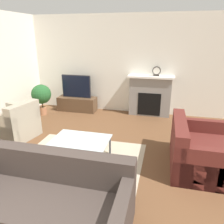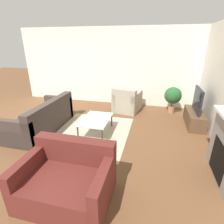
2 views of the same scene
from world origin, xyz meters
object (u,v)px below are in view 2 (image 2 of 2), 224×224
Objects in this scene: tv at (198,100)px; couch_sectional at (43,119)px; armchair_by_window at (127,102)px; coffee_table at (96,120)px; couch_loveseat at (68,181)px; potted_plant at (173,96)px.

tv is 4.19m from couch_sectional.
armchair_by_window is at bearing 134.32° from couch_sectional.
armchair_by_window is (-0.65, -2.02, -0.44)m from tv.
armchair_by_window is 1.02× the size of coffee_table.
coffee_table is (1.75, -0.51, 0.06)m from armchair_by_window.
couch_loveseat is 2.02m from coffee_table.
couch_loveseat is at bearing -23.96° from potted_plant.
couch_sectional is 1.96× the size of coffee_table.
tv reaches higher than coffee_table.
tv is at bearing 113.61° from coffee_table.
couch_sectional is at bearing -84.25° from coffee_table.
potted_plant reaches higher than couch_loveseat.
potted_plant reaches higher than armchair_by_window.
armchair_by_window is at bearing -83.20° from potted_plant.
tv reaches higher than couch_loveseat.
tv is at bearing 107.52° from couch_sectional.
tv is 0.67× the size of couch_loveseat.
coffee_table is at bearing 95.75° from couch_sectional.
tv is 0.44× the size of couch_sectional.
tv is at bearing 173.04° from armchair_by_window.
armchair_by_window reaches higher than coffee_table.
couch_loveseat is (1.86, 1.67, -0.00)m from couch_sectional.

